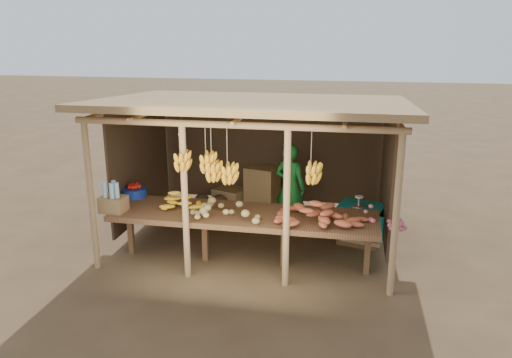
# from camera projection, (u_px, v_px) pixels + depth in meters

# --- Properties ---
(ground) EXTENTS (60.00, 60.00, 0.00)m
(ground) POSITION_uv_depth(u_px,v_px,m) (256.00, 239.00, 8.42)
(ground) COLOR brown
(ground) RESTS_ON ground
(stall_structure) EXTENTS (4.70, 3.50, 2.43)m
(stall_structure) POSITION_uv_depth(u_px,v_px,m) (256.00, 128.00, 7.83)
(stall_structure) COLOR tan
(stall_structure) RESTS_ON ground
(counter) EXTENTS (3.90, 1.05, 0.80)m
(counter) POSITION_uv_depth(u_px,v_px,m) (244.00, 217.00, 7.31)
(counter) COLOR brown
(counter) RESTS_ON ground
(potato_heap) EXTENTS (1.15, 0.91, 0.37)m
(potato_heap) POSITION_uv_depth(u_px,v_px,m) (226.00, 205.00, 7.07)
(potato_heap) COLOR #9C8950
(potato_heap) RESTS_ON counter
(sweet_potato_heap) EXTENTS (1.25, 0.89, 0.36)m
(sweet_potato_heap) POSITION_uv_depth(u_px,v_px,m) (320.00, 209.00, 6.93)
(sweet_potato_heap) COLOR #B3502E
(sweet_potato_heap) RESTS_ON counter
(onion_heap) EXTENTS (0.79, 0.55, 0.35)m
(onion_heap) POSITION_uv_depth(u_px,v_px,m) (378.00, 216.00, 6.68)
(onion_heap) COLOR #B85960
(onion_heap) RESTS_ON counter
(banana_pile) EXTENTS (0.72, 0.53, 0.35)m
(banana_pile) POSITION_uv_depth(u_px,v_px,m) (182.00, 196.00, 7.51)
(banana_pile) COLOR yellow
(banana_pile) RESTS_ON counter
(tomato_basin) EXTENTS (0.40, 0.40, 0.21)m
(tomato_basin) POSITION_uv_depth(u_px,v_px,m) (134.00, 191.00, 8.02)
(tomato_basin) COLOR navy
(tomato_basin) RESTS_ON counter
(bottle_box) EXTENTS (0.38, 0.30, 0.46)m
(bottle_box) POSITION_uv_depth(u_px,v_px,m) (113.00, 200.00, 7.32)
(bottle_box) COLOR olive
(bottle_box) RESTS_ON counter
(vendor) EXTENTS (0.66, 0.54, 1.54)m
(vendor) POSITION_uv_depth(u_px,v_px,m) (290.00, 187.00, 8.63)
(vendor) COLOR #186D26
(vendor) RESTS_ON ground
(tarp_crate) EXTENTS (0.84, 0.77, 0.84)m
(tarp_crate) POSITION_uv_depth(u_px,v_px,m) (360.00, 223.00, 8.18)
(tarp_crate) COLOR brown
(tarp_crate) RESTS_ON ground
(carton_stack) EXTENTS (1.30, 0.60, 0.91)m
(carton_stack) POSITION_uv_depth(u_px,v_px,m) (251.00, 193.00, 9.49)
(carton_stack) COLOR olive
(carton_stack) RESTS_ON ground
(burlap_sacks) EXTENTS (0.72, 0.38, 0.51)m
(burlap_sacks) POSITION_uv_depth(u_px,v_px,m) (211.00, 205.00, 9.40)
(burlap_sacks) COLOR #422F1E
(burlap_sacks) RESTS_ON ground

